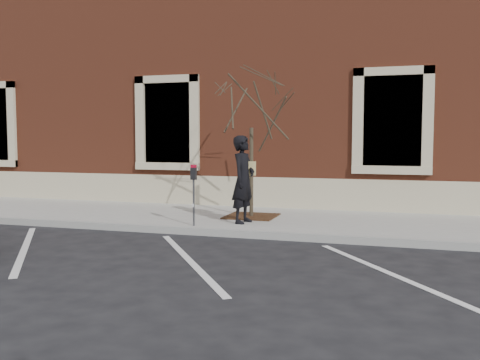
% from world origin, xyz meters
% --- Properties ---
extents(ground, '(120.00, 120.00, 0.00)m').
position_xyz_m(ground, '(0.00, 0.00, 0.00)').
color(ground, '#28282B').
rests_on(ground, ground).
extents(sidewalk_near, '(40.00, 3.50, 0.15)m').
position_xyz_m(sidewalk_near, '(0.00, 1.75, 0.07)').
color(sidewalk_near, '#BAB7AF').
rests_on(sidewalk_near, ground).
extents(curb_near, '(40.00, 0.12, 0.15)m').
position_xyz_m(curb_near, '(0.00, -0.05, 0.07)').
color(curb_near, '#9E9E99').
rests_on(curb_near, ground).
extents(parking_stripes, '(28.00, 4.40, 0.01)m').
position_xyz_m(parking_stripes, '(0.00, -2.20, 0.00)').
color(parking_stripes, silver).
rests_on(parking_stripes, ground).
extents(building_civic, '(40.00, 8.62, 8.00)m').
position_xyz_m(building_civic, '(0.00, 7.74, 4.00)').
color(building_civic, brown).
rests_on(building_civic, ground).
extents(man, '(0.56, 0.76, 1.89)m').
position_xyz_m(man, '(0.00, 0.85, 1.09)').
color(man, black).
rests_on(man, sidewalk_near).
extents(parking_meter, '(0.12, 0.09, 1.28)m').
position_xyz_m(parking_meter, '(-0.88, 0.16, 1.04)').
color(parking_meter, '#595B60').
rests_on(parking_meter, sidewalk_near).
extents(tree_grate, '(1.14, 1.14, 0.03)m').
position_xyz_m(tree_grate, '(-0.08, 1.75, 0.16)').
color(tree_grate, '#432915').
rests_on(tree_grate, sidewalk_near).
extents(sapling, '(2.26, 2.26, 3.76)m').
position_xyz_m(sapling, '(-0.08, 1.75, 2.78)').
color(sapling, '#3E3525').
rests_on(sapling, sidewalk_near).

